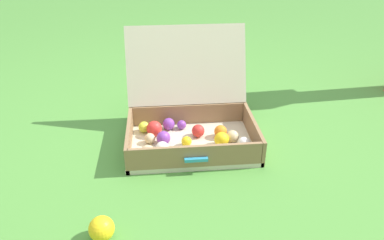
# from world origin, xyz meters

# --- Properties ---
(ground_plane) EXTENTS (16.00, 16.00, 0.00)m
(ground_plane) POSITION_xyz_m (0.00, 0.00, 0.00)
(ground_plane) COLOR #4C8C38
(open_suitcase) EXTENTS (0.66, 0.63, 0.55)m
(open_suitcase) POSITION_xyz_m (-0.01, 0.12, 0.12)
(open_suitcase) COLOR beige
(open_suitcase) RESTS_ON ground
(stray_ball_on_grass) EXTENTS (0.10, 0.10, 0.10)m
(stray_ball_on_grass) POSITION_xyz_m (-0.39, -0.55, 0.05)
(stray_ball_on_grass) COLOR yellow
(stray_ball_on_grass) RESTS_ON ground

